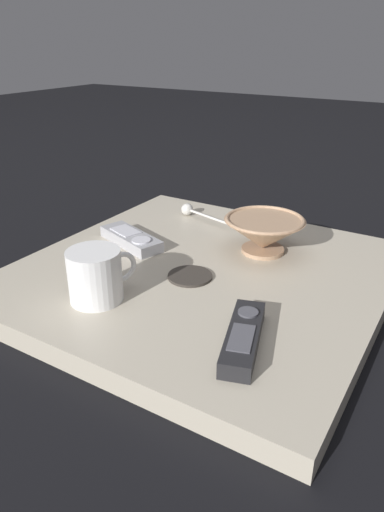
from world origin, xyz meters
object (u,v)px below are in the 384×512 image
at_px(coffee_mug, 96,275).
at_px(tv_remote_near, 243,337).
at_px(teaspoon, 191,210).
at_px(drink_coaster, 191,276).
at_px(cereal_bowl, 264,233).
at_px(tv_remote_far, 131,239).

xyz_separation_m(coffee_mug, tv_remote_near, (0.26, 0.01, -0.03)).
relative_size(coffee_mug, teaspoon, 0.76).
bearing_deg(drink_coaster, cereal_bowl, 69.39).
bearing_deg(coffee_mug, tv_remote_near, 1.96).
xyz_separation_m(coffee_mug, drink_coaster, (0.09, 0.15, -0.04)).
distance_m(coffee_mug, teaspoon, 0.43).
height_order(cereal_bowl, tv_remote_far, cereal_bowl).
relative_size(teaspoon, drink_coaster, 1.87).
height_order(cereal_bowl, teaspoon, cereal_bowl).
height_order(teaspoon, drink_coaster, teaspoon).
height_order(coffee_mug, teaspoon, coffee_mug).
distance_m(coffee_mug, tv_remote_far, 0.23).
height_order(cereal_bowl, coffee_mug, coffee_mug).
distance_m(cereal_bowl, drink_coaster, 0.19).
relative_size(cereal_bowl, tv_remote_far, 0.96).
height_order(tv_remote_near, tv_remote_far, tv_remote_near).
xyz_separation_m(coffee_mug, tv_remote_far, (-0.09, 0.21, -0.03)).
distance_m(cereal_bowl, tv_remote_near, 0.33).
height_order(coffee_mug, tv_remote_near, coffee_mug).
relative_size(tv_remote_far, drink_coaster, 2.07).
bearing_deg(tv_remote_far, cereal_bowl, 23.40).
bearing_deg(teaspoon, tv_remote_near, -50.30).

